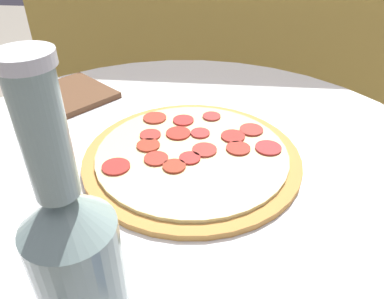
% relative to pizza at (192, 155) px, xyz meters
% --- Properties ---
extents(table, '(0.91, 0.91, 0.75)m').
position_rel_pizza_xyz_m(table, '(-0.01, -0.02, -0.19)').
color(table, white).
rests_on(table, ground_plane).
extents(pizza, '(0.34, 0.34, 0.02)m').
position_rel_pizza_xyz_m(pizza, '(0.00, 0.00, 0.00)').
color(pizza, '#B77F3D').
rests_on(pizza, table).
extents(beer_bottle, '(0.07, 0.07, 0.29)m').
position_rel_pizza_xyz_m(beer_bottle, '(-0.06, -0.31, 0.10)').
color(beer_bottle, gray).
rests_on(beer_bottle, table).
extents(pizza_paddle, '(0.27, 0.24, 0.02)m').
position_rel_pizza_xyz_m(pizza_paddle, '(-0.29, 0.21, -0.00)').
color(pizza_paddle, brown).
rests_on(pizza_paddle, table).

